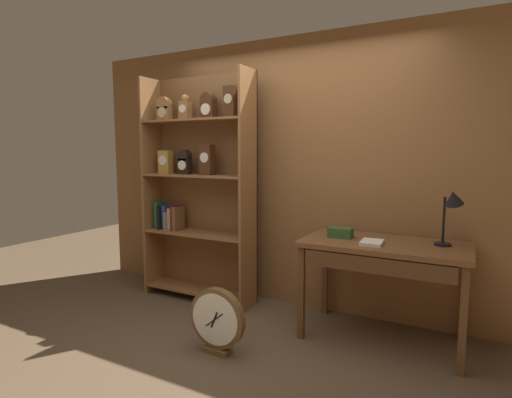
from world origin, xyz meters
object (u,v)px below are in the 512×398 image
object	(u,v)px
workbench	(384,254)
toolbox_small	(341,233)
bookshelf	(197,184)
open_repair_manual	(372,242)
round_clock_large	(217,320)
desk_lamp	(451,206)

from	to	relation	value
workbench	toolbox_small	xyz separation A→B (m)	(-0.36, 0.02, 0.13)
toolbox_small	workbench	bearing A→B (deg)	-3.73
bookshelf	open_repair_manual	size ratio (longest dim) A/B	10.34
round_clock_large	bookshelf	bearing A→B (deg)	132.85
bookshelf	toolbox_small	world-z (taller)	bookshelf
toolbox_small	round_clock_large	bearing A→B (deg)	-129.93
bookshelf	round_clock_large	xyz separation A→B (m)	(0.84, -0.91, -0.93)
round_clock_large	toolbox_small	bearing A→B (deg)	50.07
open_repair_manual	bookshelf	bearing A→B (deg)	170.09
open_repair_manual	workbench	bearing A→B (deg)	48.90
bookshelf	open_repair_manual	world-z (taller)	bookshelf
bookshelf	workbench	world-z (taller)	bookshelf
toolbox_small	bookshelf	bearing A→B (deg)	176.71
bookshelf	desk_lamp	xyz separation A→B (m)	(2.35, -0.04, -0.07)
toolbox_small	round_clock_large	world-z (taller)	toolbox_small
desk_lamp	open_repair_manual	size ratio (longest dim) A/B	2.03
workbench	toolbox_small	world-z (taller)	toolbox_small
desk_lamp	toolbox_small	size ratio (longest dim) A/B	2.32
open_repair_manual	round_clock_large	xyz separation A→B (m)	(-0.97, -0.70, -0.56)
desk_lamp	open_repair_manual	bearing A→B (deg)	-162.49
workbench	open_repair_manual	bearing A→B (deg)	-127.74
workbench	bookshelf	bearing A→B (deg)	176.63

